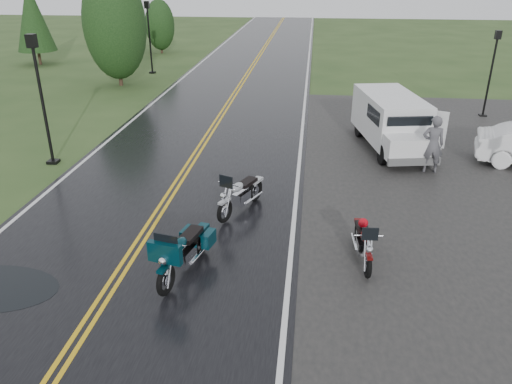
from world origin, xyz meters
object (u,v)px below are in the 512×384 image
Objects in this scene: van_white at (385,137)px; lamp_post_far_right at (491,74)px; motorcycle_red at (369,256)px; motorcycle_teal at (165,269)px; motorcycle_silver at (224,202)px; person_at_van at (433,145)px; lamp_post_near_left at (42,101)px; lamp_post_far_left at (150,38)px.

van_white is 8.67m from lamp_post_far_right.
motorcycle_teal is at bearing -168.78° from motorcycle_red.
motorcycle_silver is 15.50m from lamp_post_far_right.
lamp_post_far_right is (3.86, 7.32, 0.96)m from person_at_van.
motorcycle_teal is 1.20× the size of person_at_van.
van_white is at bearing 77.04° from motorcycle_red.
van_white is at bearing 5.52° from lamp_post_near_left.
lamp_post_near_left is at bearing 146.23° from motorcycle_red.
motorcycle_silver is 0.57× the size of lamp_post_far_right.
motorcycle_teal is 1.05× the size of motorcycle_silver.
van_white is 1.33× the size of lamp_post_far_right.
lamp_post_near_left is at bearing -154.92° from lamp_post_far_right.
lamp_post_far_left is at bearing 155.97° from lamp_post_far_right.
motorcycle_teal is 0.53× the size of lamp_post_far_left.
motorcycle_teal is 0.52× the size of lamp_post_near_left.
van_white is 19.70m from lamp_post_far_left.
motorcycle_silver is 0.50× the size of lamp_post_near_left.
lamp_post_far_right is at bearing -24.03° from lamp_post_far_left.
lamp_post_far_right is (18.18, -8.10, -0.28)m from lamp_post_far_left.
person_at_van is 13.07m from lamp_post_near_left.
lamp_post_far_right is (10.74, 15.03, 1.24)m from motorcycle_teal.
lamp_post_far_right reaches higher than motorcycle_red.
van_white is 1.16× the size of lamp_post_far_left.
motorcycle_red is 0.51× the size of lamp_post_far_right.
person_at_van is 0.50× the size of lamp_post_far_right.
van_white reaches higher than motorcycle_teal.
person_at_van is at bearing -47.14° from lamp_post_far_left.
motorcycle_silver is at bearing -144.37° from van_white.
lamp_post_near_left is 18.61m from lamp_post_far_right.
motorcycle_teal reaches higher than motorcycle_silver.
motorcycle_teal is 24.35m from lamp_post_far_left.
van_white is (5.41, 8.25, 0.32)m from motorcycle_teal.
lamp_post_near_left reaches higher than person_at_van.
lamp_post_near_left is (-10.36, 6.02, 1.63)m from motorcycle_red.
lamp_post_far_right is at bearing 41.21° from van_white.
lamp_post_near_left is at bearing 174.93° from van_white.
lamp_post_far_left is at bearing 120.22° from van_white.
motorcycle_teal is 0.60× the size of lamp_post_far_right.
lamp_post_far_left is 19.91m from lamp_post_far_right.
van_white reaches higher than motorcycle_red.
van_white is 11.64m from lamp_post_near_left.
van_white reaches higher than person_at_van.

